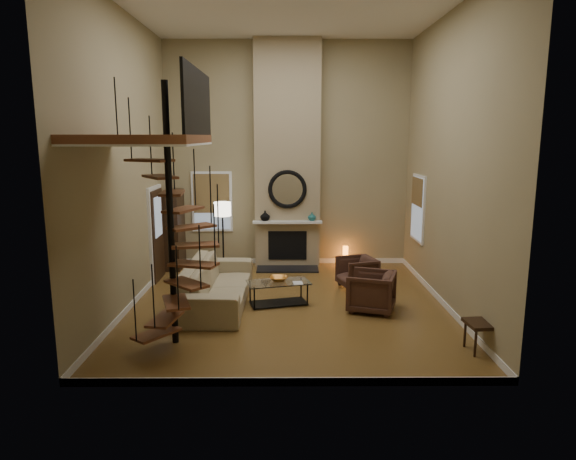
{
  "coord_description": "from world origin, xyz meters",
  "views": [
    {
      "loc": [
        -0.05,
        -9.32,
        3.22
      ],
      "look_at": [
        0.0,
        0.4,
        1.4
      ],
      "focal_mm": 31.32,
      "sensor_mm": 36.0,
      "label": 1
    }
  ],
  "objects_px": {
    "coffee_table": "(279,290)",
    "floor_lamp": "(223,215)",
    "accent_lamp": "(345,256)",
    "hutch": "(173,230)",
    "armchair_far": "(375,292)",
    "sofa": "(217,284)",
    "armchair_near": "(360,272)",
    "side_chair": "(489,318)"
  },
  "relations": [
    {
      "from": "sofa",
      "to": "hutch",
      "type": "bearing_deg",
      "value": 28.46
    },
    {
      "from": "side_chair",
      "to": "hutch",
      "type": "bearing_deg",
      "value": 139.45
    },
    {
      "from": "hutch",
      "to": "armchair_far",
      "type": "distance_m",
      "value": 5.48
    },
    {
      "from": "armchair_far",
      "to": "coffee_table",
      "type": "relative_size",
      "value": 0.65
    },
    {
      "from": "armchair_far",
      "to": "coffee_table",
      "type": "distance_m",
      "value": 1.85
    },
    {
      "from": "floor_lamp",
      "to": "armchair_near",
      "type": "bearing_deg",
      "value": -21.7
    },
    {
      "from": "accent_lamp",
      "to": "armchair_far",
      "type": "bearing_deg",
      "value": -87.2
    },
    {
      "from": "sofa",
      "to": "accent_lamp",
      "type": "distance_m",
      "value": 4.09
    },
    {
      "from": "armchair_far",
      "to": "coffee_table",
      "type": "bearing_deg",
      "value": -82.84
    },
    {
      "from": "sofa",
      "to": "accent_lamp",
      "type": "bearing_deg",
      "value": -43.53
    },
    {
      "from": "hutch",
      "to": "floor_lamp",
      "type": "bearing_deg",
      "value": -23.21
    },
    {
      "from": "hutch",
      "to": "sofa",
      "type": "bearing_deg",
      "value": -62.5
    },
    {
      "from": "coffee_table",
      "to": "floor_lamp",
      "type": "xyz_separation_m",
      "value": [
        -1.33,
        2.23,
        1.13
      ]
    },
    {
      "from": "hutch",
      "to": "coffee_table",
      "type": "bearing_deg",
      "value": -46.74
    },
    {
      "from": "armchair_far",
      "to": "accent_lamp",
      "type": "xyz_separation_m",
      "value": [
        -0.16,
        3.35,
        -0.1
      ]
    },
    {
      "from": "armchair_near",
      "to": "side_chair",
      "type": "height_order",
      "value": "side_chair"
    },
    {
      "from": "floor_lamp",
      "to": "coffee_table",
      "type": "bearing_deg",
      "value": -59.16
    },
    {
      "from": "hutch",
      "to": "side_chair",
      "type": "height_order",
      "value": "hutch"
    },
    {
      "from": "coffee_table",
      "to": "accent_lamp",
      "type": "xyz_separation_m",
      "value": [
        1.65,
        2.98,
        -0.03
      ]
    },
    {
      "from": "floor_lamp",
      "to": "accent_lamp",
      "type": "bearing_deg",
      "value": 14.1
    },
    {
      "from": "accent_lamp",
      "to": "side_chair",
      "type": "distance_m",
      "value": 5.41
    },
    {
      "from": "hutch",
      "to": "armchair_far",
      "type": "bearing_deg",
      "value": -35.37
    },
    {
      "from": "armchair_far",
      "to": "coffee_table",
      "type": "height_order",
      "value": "armchair_far"
    },
    {
      "from": "hutch",
      "to": "accent_lamp",
      "type": "distance_m",
      "value": 4.34
    },
    {
      "from": "coffee_table",
      "to": "hutch",
      "type": "bearing_deg",
      "value": 133.26
    },
    {
      "from": "coffee_table",
      "to": "accent_lamp",
      "type": "height_order",
      "value": "accent_lamp"
    },
    {
      "from": "sofa",
      "to": "side_chair",
      "type": "relative_size",
      "value": 2.93
    },
    {
      "from": "armchair_near",
      "to": "coffee_table",
      "type": "distance_m",
      "value": 2.01
    },
    {
      "from": "coffee_table",
      "to": "accent_lamp",
      "type": "bearing_deg",
      "value": 61.02
    },
    {
      "from": "coffee_table",
      "to": "armchair_near",
      "type": "bearing_deg",
      "value": 30.47
    },
    {
      "from": "sofa",
      "to": "side_chair",
      "type": "height_order",
      "value": "side_chair"
    },
    {
      "from": "armchair_near",
      "to": "side_chair",
      "type": "xyz_separation_m",
      "value": [
        1.47,
        -3.21,
        0.17
      ]
    },
    {
      "from": "coffee_table",
      "to": "accent_lamp",
      "type": "distance_m",
      "value": 3.41
    },
    {
      "from": "sofa",
      "to": "armchair_near",
      "type": "bearing_deg",
      "value": -71.21
    },
    {
      "from": "hutch",
      "to": "coffee_table",
      "type": "xyz_separation_m",
      "value": [
        2.62,
        -2.79,
        -0.67
      ]
    },
    {
      "from": "sofa",
      "to": "accent_lamp",
      "type": "relative_size",
      "value": 6.05
    },
    {
      "from": "coffee_table",
      "to": "side_chair",
      "type": "relative_size",
      "value": 1.3
    },
    {
      "from": "coffee_table",
      "to": "floor_lamp",
      "type": "distance_m",
      "value": 2.84
    },
    {
      "from": "hutch",
      "to": "sofa",
      "type": "relative_size",
      "value": 0.67
    },
    {
      "from": "sofa",
      "to": "floor_lamp",
      "type": "relative_size",
      "value": 1.7
    },
    {
      "from": "armchair_far",
      "to": "hutch",
      "type": "bearing_deg",
      "value": -106.88
    },
    {
      "from": "armchair_far",
      "to": "floor_lamp",
      "type": "xyz_separation_m",
      "value": [
        -3.15,
        2.6,
        1.06
      ]
    }
  ]
}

